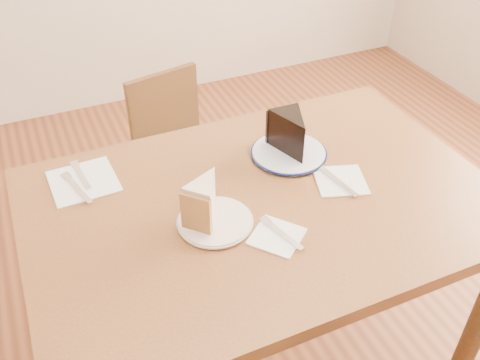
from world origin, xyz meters
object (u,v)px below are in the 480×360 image
plate_navy (289,153)px  chocolate_cake (293,137)px  plate_cream (215,222)px  table (262,227)px  carrot_cake (206,199)px  chair_far (181,156)px

plate_navy → chocolate_cake: 0.06m
chocolate_cake → plate_cream: bearing=31.5°
table → plate_navy: size_ratio=5.76×
plate_navy → chocolate_cake: (0.01, -0.00, 0.06)m
carrot_cake → chair_far: bearing=124.0°
chair_far → plate_cream: (-0.16, -0.79, 0.36)m
plate_cream → chocolate_cake: bearing=30.4°
chair_far → plate_cream: 0.88m
plate_cream → plate_navy: 0.35m
table → carrot_cake: bearing=-174.9°
chocolate_cake → table: bearing=43.0°
table → plate_cream: bearing=-165.5°
chair_far → plate_navy: (0.14, -0.60, 0.36)m
carrot_cake → chocolate_cake: 0.35m
carrot_cake → plate_cream: bearing=-18.0°
table → chair_far: 0.79m
table → chocolate_cake: bearing=41.8°
chair_far → chocolate_cake: chocolate_cake is taller
chair_far → plate_navy: 0.71m
plate_navy → plate_cream: bearing=-148.4°
plate_cream → chocolate_cake: (0.31, 0.18, 0.06)m
table → chocolate_cake: size_ratio=9.12×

